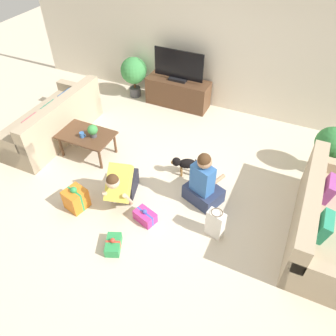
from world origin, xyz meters
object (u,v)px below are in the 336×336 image
tv (179,67)px  gift_box_a (76,199)px  coffee_table (86,137)px  tabletop_plant (93,130)px  gift_box_c (145,216)px  mug (82,135)px  potted_plant_corner_right (330,146)px  dog (184,164)px  gift_box_b (113,245)px  sofa_left (52,123)px  person_sitting (203,184)px  sofa_right (327,222)px  person_kneeling (122,184)px  gift_bag_a (215,224)px  tv_console (178,93)px  potted_plant_back_left (134,72)px

tv → gift_box_a: (-0.22, -3.24, -0.67)m
coffee_table → tabletop_plant: bearing=0.5°
gift_box_c → mug: size_ratio=2.95×
potted_plant_corner_right → dog: size_ratio=1.92×
gift_box_b → potted_plant_corner_right: bearing=49.4°
sofa_left → person_sitting: (3.07, -0.37, 0.05)m
sofa_right → person_sitting: bearing=92.1°
sofa_right → person_sitting: person_sitting is taller
mug → tabletop_plant: tabletop_plant is taller
person_kneeling → gift_bag_a: (1.45, -0.02, -0.13)m
tv_console → person_sitting: 2.74m
dog → gift_bag_a: bearing=16.9°
dog → sofa_right: bearing=55.7°
sofa_right → coffee_table: 3.88m
gift_box_a → potted_plant_back_left: bearing=103.8°
gift_box_a → tv_console: bearing=86.2°
sofa_left → gift_bag_a: sofa_left is taller
sofa_right → sofa_left: bearing=86.3°
sofa_right → coffee_table: bearing=88.0°
tv → sofa_right: bearing=-36.3°
sofa_right → mug: size_ratio=16.91×
potted_plant_back_left → potted_plant_corner_right: bearing=-12.4°
coffee_table → gift_box_a: bearing=-63.6°
tabletop_plant → potted_plant_back_left: bearing=100.7°
potted_plant_corner_right → gift_box_a: size_ratio=2.10×
person_kneeling → tabletop_plant: person_kneeling is taller
gift_box_a → sofa_left: bearing=138.6°
tv_console → gift_box_a: 3.25m
coffee_table → tv: bearing=70.6°
tv → gift_box_b: tv is taller
sofa_left → gift_box_c: size_ratio=5.73×
potted_plant_corner_right → tv: bearing=162.8°
dog → tabletop_plant: size_ratio=1.97×
mug → potted_plant_back_left: bearing=96.1°
gift_bag_a → tabletop_plant: (-2.39, 0.72, 0.33)m
mug → coffee_table: bearing=86.0°
coffee_table → gift_bag_a: gift_bag_a is taller
gift_box_a → mug: 1.19m
potted_plant_corner_right → tabletop_plant: size_ratio=3.78×
gift_bag_a → tv: bearing=121.9°
sofa_left → potted_plant_back_left: 2.05m
tv → coffee_table: bearing=-109.4°
potted_plant_back_left → sofa_left: bearing=-108.8°
sofa_left → tv_console: (1.65, 1.98, -0.01)m
coffee_table → gift_bag_a: bearing=-15.8°
person_kneeling → gift_bag_a: 1.45m
gift_box_b → coffee_table: bearing=133.4°
gift_bag_a → sofa_left: bearing=165.5°
sofa_left → gift_box_b: size_ratio=5.66×
tv → tabletop_plant: tv is taller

